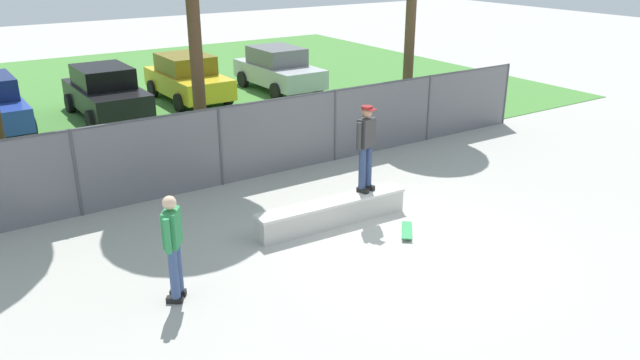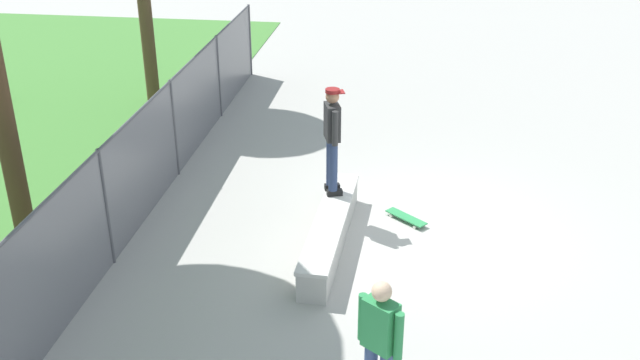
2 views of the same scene
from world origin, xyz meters
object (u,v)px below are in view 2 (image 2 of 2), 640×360
Objects in this scene: concrete_ledge at (330,232)px; skateboard at (406,217)px; skateboarder at (332,136)px; bystander at (379,345)px.

concrete_ledge is 1.56m from skateboard.
skateboard is at bearing -85.43° from skateboarder.
concrete_ledge is 1.85× the size of bystander.
skateboarder is 2.49× the size of skateboard.
concrete_ledge is at bearing 129.66° from skateboard.
bystander is at bearing -166.85° from skateboarder.
skateboard is 4.81m from bystander.
bystander is (-4.61, -1.08, -0.54)m from skateboarder.
bystander is at bearing 177.57° from skateboard.
bystander is (-3.72, -0.99, 0.75)m from concrete_ledge.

